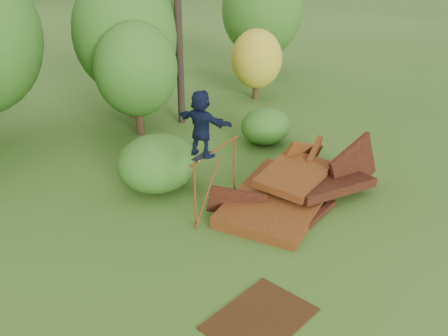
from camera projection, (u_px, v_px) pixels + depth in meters
ground at (298, 244)px, 12.51m from camera, size 240.00×240.00×0.00m
scrap_pile at (294, 190)px, 14.38m from camera, size 5.92×3.78×2.09m
grind_rail at (216, 169)px, 13.39m from camera, size 2.22×0.91×1.90m
skateboard at (202, 156)px, 12.60m from camera, size 0.71×0.42×0.07m
skater at (201, 124)px, 12.23m from camera, size 0.96×1.66×1.70m
flat_plate at (260, 319)px, 10.07m from camera, size 2.34×1.85×0.03m
tree_2 at (136, 69)px, 18.22m from camera, size 3.05×3.05×4.30m
tree_3 at (127, 33)px, 19.61m from camera, size 4.30×4.30×5.97m
tree_4 at (257, 59)px, 22.60m from camera, size 2.33×2.33×3.21m
tree_5 at (262, 10)px, 25.53m from camera, size 4.18×4.18×5.87m
shrub_left at (157, 163)px, 14.86m from camera, size 2.44×2.25×1.69m
shrub_right at (266, 126)px, 18.19m from camera, size 1.88×1.72×1.33m
utility_pole at (177, 0)px, 18.47m from camera, size 1.40×0.28×9.47m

